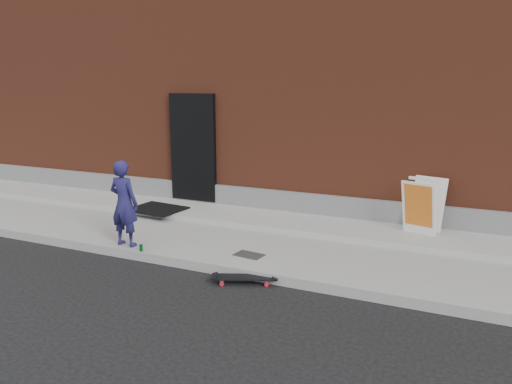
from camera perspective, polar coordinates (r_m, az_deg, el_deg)
The scene contains 10 objects.
ground at distance 7.24m, azimuth -1.24°, elevation -10.00°, with size 80.00×80.00×0.00m, color black.
sidewalk at distance 8.51m, azimuth 3.09°, elevation -5.96°, with size 20.00×3.00×0.15m, color gray.
apron at distance 9.28m, azimuth 5.10°, elevation -3.59°, with size 20.00×1.20×0.10m, color gray.
building at distance 13.35m, azimuth 11.89°, elevation 11.16°, with size 20.00×8.10×5.00m.
child at distance 8.29m, azimuth -14.85°, elevation -1.26°, with size 0.51×0.34×1.41m, color #1D1A4B.
skateboard at distance 7.09m, azimuth -1.32°, elevation -9.78°, with size 0.92×0.55×0.10m.
pizza_sign at distance 8.89m, azimuth 18.53°, elevation -1.47°, with size 0.72×0.79×0.94m.
soda_can at distance 8.11m, azimuth -12.98°, elevation -6.25°, with size 0.06×0.06×0.11m, color #1B873B.
doormat at distance 10.21m, azimuth -11.23°, elevation -1.90°, with size 1.03×0.83×0.03m, color black.
utility_plate at distance 7.75m, azimuth -0.80°, elevation -7.21°, with size 0.44×0.28×0.01m, color #4E4F53.
Camera 1 is at (2.87, -6.04, 2.79)m, focal length 35.00 mm.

